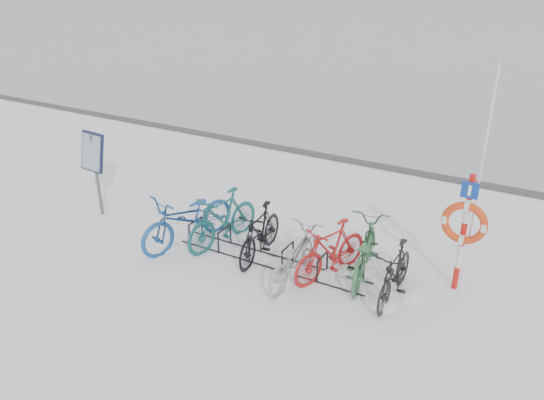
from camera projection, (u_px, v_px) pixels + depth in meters
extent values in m
plane|color=white|center=(271.00, 262.00, 10.29)|extent=(900.00, 900.00, 0.00)
cube|color=#3F3F42|center=(374.00, 165.00, 14.94)|extent=(400.00, 0.25, 0.10)
cylinder|color=black|center=(189.00, 235.00, 10.83)|extent=(0.04, 0.04, 0.44)
cylinder|color=black|center=(202.00, 226.00, 11.18)|extent=(0.04, 0.04, 0.44)
cylinder|color=black|center=(195.00, 221.00, 10.91)|extent=(0.04, 0.44, 0.04)
cylinder|color=black|center=(218.00, 243.00, 10.51)|extent=(0.04, 0.04, 0.44)
cylinder|color=black|center=(231.00, 234.00, 10.85)|extent=(0.04, 0.04, 0.44)
cylinder|color=black|center=(224.00, 229.00, 10.59)|extent=(0.04, 0.44, 0.04)
cylinder|color=black|center=(249.00, 252.00, 10.18)|extent=(0.04, 0.04, 0.44)
cylinder|color=black|center=(261.00, 243.00, 10.53)|extent=(0.04, 0.04, 0.44)
cylinder|color=black|center=(255.00, 237.00, 10.27)|extent=(0.04, 0.44, 0.04)
cylinder|color=black|center=(282.00, 262.00, 9.86)|extent=(0.04, 0.04, 0.44)
cylinder|color=black|center=(293.00, 252.00, 10.21)|extent=(0.04, 0.04, 0.44)
cylinder|color=black|center=(288.00, 246.00, 9.94)|extent=(0.04, 0.44, 0.04)
cylinder|color=black|center=(317.00, 272.00, 9.54)|extent=(0.04, 0.04, 0.44)
cylinder|color=black|center=(327.00, 261.00, 9.89)|extent=(0.04, 0.04, 0.44)
cylinder|color=black|center=(323.00, 256.00, 9.62)|extent=(0.04, 0.44, 0.04)
cylinder|color=black|center=(355.00, 283.00, 9.22)|extent=(0.04, 0.04, 0.44)
cylinder|color=black|center=(364.00, 271.00, 9.57)|extent=(0.04, 0.04, 0.44)
cylinder|color=black|center=(360.00, 266.00, 9.30)|extent=(0.04, 0.44, 0.04)
cylinder|color=black|center=(265.00, 266.00, 10.11)|extent=(4.00, 0.03, 0.03)
cylinder|color=black|center=(277.00, 256.00, 10.45)|extent=(4.00, 0.03, 0.03)
cylinder|color=#595B5E|center=(97.00, 176.00, 11.82)|extent=(0.07, 0.07, 1.89)
cube|color=black|center=(92.00, 152.00, 11.56)|extent=(0.67, 0.29, 0.86)
cube|color=#8C99AD|center=(91.00, 152.00, 11.53)|extent=(0.60, 0.22, 0.76)
cylinder|color=red|center=(456.00, 277.00, 9.39)|extent=(0.10, 0.10, 0.44)
cylinder|color=silver|center=(459.00, 256.00, 9.21)|extent=(0.10, 0.10, 0.44)
cylinder|color=red|center=(463.00, 234.00, 9.02)|extent=(0.10, 0.10, 0.44)
cylinder|color=silver|center=(467.00, 211.00, 8.84)|extent=(0.10, 0.10, 0.44)
cylinder|color=red|center=(471.00, 187.00, 8.66)|extent=(0.10, 0.10, 0.44)
torus|color=red|center=(464.00, 223.00, 8.85)|extent=(0.76, 0.13, 0.76)
cube|color=navy|center=(470.00, 190.00, 8.61)|extent=(0.28, 0.03, 0.28)
cylinder|color=silver|center=(478.00, 186.00, 8.65)|extent=(0.04, 0.04, 3.97)
imported|color=#19498B|center=(188.00, 217.00, 10.74)|extent=(1.35, 2.39, 1.18)
imported|color=#175758|center=(223.00, 217.00, 10.75)|extent=(0.90, 2.00, 1.16)
imported|color=black|center=(260.00, 231.00, 10.29)|extent=(0.66, 1.83, 1.08)
imported|color=#929598|center=(294.00, 255.00, 9.56)|extent=(0.66, 1.89, 0.99)
imported|color=#AC1A1B|center=(331.00, 249.00, 9.65)|extent=(1.11, 1.87, 1.09)
imported|color=#32643E|center=(364.00, 249.00, 9.66)|extent=(1.06, 2.13, 1.07)
imported|color=black|center=(395.00, 271.00, 9.02)|extent=(0.49, 1.70, 1.02)
ellipsoid|color=white|center=(384.00, 304.00, 9.02)|extent=(0.49, 0.49, 0.17)
ellipsoid|color=white|center=(329.00, 254.00, 10.56)|extent=(0.38, 0.38, 0.13)
ellipsoid|color=white|center=(247.00, 238.00, 11.16)|extent=(0.48, 0.48, 0.17)
ellipsoid|color=white|center=(410.00, 296.00, 9.24)|extent=(0.42, 0.42, 0.15)
ellipsoid|color=white|center=(338.00, 270.00, 10.00)|extent=(0.54, 0.54, 0.19)
ellipsoid|color=white|center=(283.00, 279.00, 9.72)|extent=(0.54, 0.54, 0.19)
ellipsoid|color=white|center=(161.00, 231.00, 11.46)|extent=(0.45, 0.45, 0.16)
ellipsoid|color=white|center=(166.00, 247.00, 10.80)|extent=(0.54, 0.54, 0.19)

